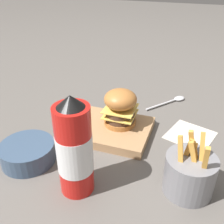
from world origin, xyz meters
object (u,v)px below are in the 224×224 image
(serving_board, at_px, (112,130))
(fries_basket, at_px, (190,173))
(burger, at_px, (120,107))
(ketchup_bottle, at_px, (75,149))
(side_bowl, at_px, (28,152))
(spoon, at_px, (174,100))

(serving_board, xyz_separation_m, fries_basket, (0.24, -0.16, 0.04))
(serving_board, relative_size, fries_basket, 1.53)
(burger, xyz_separation_m, ketchup_bottle, (-0.02, -0.26, 0.03))
(serving_board, height_order, side_bowl, side_bowl)
(spoon, bearing_deg, side_bowl, -176.14)
(side_bowl, distance_m, spoon, 0.57)
(side_bowl, xyz_separation_m, spoon, (0.32, 0.47, -0.02))
(serving_board, distance_m, spoon, 0.32)
(burger, bearing_deg, spoon, 62.08)
(side_bowl, bearing_deg, burger, 49.15)
(side_bowl, bearing_deg, fries_basket, 4.83)
(burger, height_order, ketchup_bottle, ketchup_bottle)
(ketchup_bottle, height_order, fries_basket, ketchup_bottle)
(burger, relative_size, ketchup_bottle, 0.46)
(burger, distance_m, fries_basket, 0.29)
(ketchup_bottle, distance_m, spoon, 0.55)
(fries_basket, height_order, spoon, fries_basket)
(serving_board, bearing_deg, ketchup_bottle, -90.58)
(fries_basket, relative_size, side_bowl, 1.08)
(ketchup_bottle, relative_size, spoon, 1.56)
(serving_board, height_order, burger, burger)
(spoon, bearing_deg, fries_basket, -130.43)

